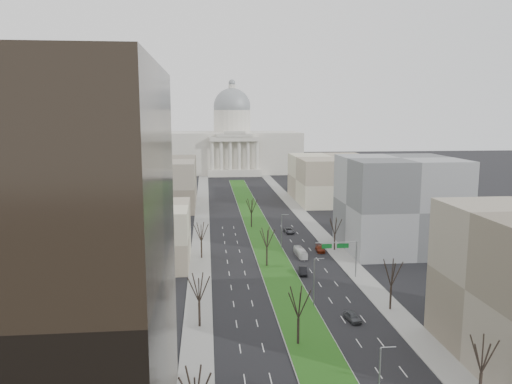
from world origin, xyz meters
TOP-DOWN VIEW (x-y plane):
  - ground at (0.00, 120.00)m, footprint 600.00×600.00m
  - median at (0.00, 118.99)m, footprint 8.00×222.03m
  - sidewalk_left at (-17.50, 95.00)m, footprint 5.00×330.00m
  - sidewalk_right at (17.50, 95.00)m, footprint 5.00×330.00m
  - capitol at (0.00, 269.59)m, footprint 80.00×46.00m
  - building_beige_left at (-33.00, 85.00)m, footprint 26.00×22.00m
  - building_grey_right at (34.00, 92.00)m, footprint 28.00×26.00m
  - building_far_left at (-35.00, 160.00)m, footprint 30.00×40.00m
  - building_far_right at (35.00, 165.00)m, footprint 30.00×40.00m
  - tree_left_mid at (-17.20, 48.00)m, footprint 5.40×5.40m
  - tree_left_far at (-17.20, 88.00)m, footprint 5.28×5.28m
  - tree_right_near at (17.20, 22.00)m, footprint 5.16×5.16m
  - tree_right_mid at (17.20, 52.00)m, footprint 5.52×5.52m
  - tree_right_far at (17.20, 92.00)m, footprint 5.04×5.04m
  - tree_median_a at (-2.00, 40.00)m, footprint 5.40×5.40m
  - tree_median_b at (-2.00, 80.00)m, footprint 5.40×5.40m
  - tree_median_c at (-2.00, 120.00)m, footprint 5.40×5.40m
  - streetlamp_median_a at (3.76, 20.00)m, footprint 1.90×0.20m
  - streetlamp_median_b at (3.76, 55.00)m, footprint 1.90×0.20m
  - streetlamp_median_c at (3.76, 95.00)m, footprint 1.90×0.20m
  - mast_arm_signs at (13.49, 70.03)m, footprint 9.12×0.24m
  - car_grey_near at (8.93, 47.85)m, footprint 2.54×4.70m
  - car_black at (5.27, 73.52)m, footprint 2.37×5.08m
  - car_red at (13.18, 90.97)m, footprint 2.36×5.17m
  - car_grey_far at (8.50, 111.88)m, footprint 2.89×5.62m
  - box_van at (7.26, 86.91)m, footprint 2.25×7.86m

SIDE VIEW (x-z plane):
  - ground at x=0.00m, z-range 0.00..0.00m
  - sidewalk_left at x=-17.50m, z-range 0.00..0.15m
  - sidewalk_right at x=17.50m, z-range 0.00..0.15m
  - median at x=0.00m, z-range 0.00..0.20m
  - car_red at x=13.18m, z-range 0.00..1.47m
  - car_grey_far at x=8.50m, z-range 0.00..1.51m
  - car_grey_near at x=8.93m, z-range 0.00..1.52m
  - car_black at x=5.27m, z-range 0.00..1.61m
  - box_van at x=7.26m, z-range 0.00..2.16m
  - streetlamp_median_a at x=3.76m, z-range 0.23..9.39m
  - streetlamp_median_b at x=3.76m, z-range 0.23..9.39m
  - streetlamp_median_c at x=3.76m, z-range 0.23..9.39m
  - mast_arm_signs at x=13.49m, z-range 2.06..10.15m
  - tree_right_far at x=17.20m, z-range 1.99..11.07m
  - tree_right_near at x=17.20m, z-range 2.04..11.33m
  - tree_left_far at x=-17.20m, z-range 2.09..11.59m
  - tree_left_mid at x=-17.20m, z-range 2.14..11.86m
  - tree_median_a at x=-2.00m, z-range 2.14..11.86m
  - tree_median_b at x=-2.00m, z-range 2.14..11.86m
  - tree_median_c at x=-2.00m, z-range 2.14..11.86m
  - building_beige_left at x=-33.00m, z-range 0.00..14.00m
  - tree_right_mid at x=17.20m, z-range 2.19..12.12m
  - building_far_left at x=-35.00m, z-range 0.00..18.00m
  - building_far_right at x=35.00m, z-range 0.00..18.00m
  - building_grey_right at x=34.00m, z-range 0.00..24.00m
  - capitol at x=0.00m, z-range -11.19..43.81m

